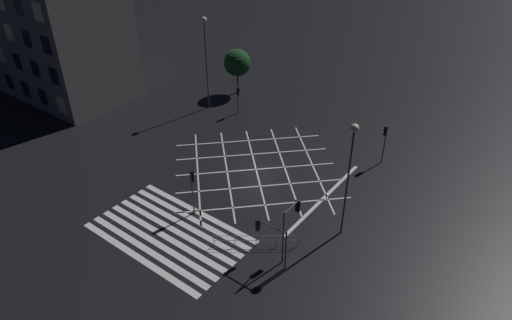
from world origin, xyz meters
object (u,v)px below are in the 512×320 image
traffic_light_ne_main (385,137)px  street_tree_near (237,63)px  traffic_light_se_cross (291,219)px  traffic_light_se_main (269,233)px  traffic_light_nw_main (238,94)px  street_lamp_west (205,41)px  street_lamp_east (351,155)px  traffic_light_median_south (192,183)px

traffic_light_ne_main → street_tree_near: (-20.69, 4.28, 1.07)m
traffic_light_se_cross → traffic_light_se_main: (-0.94, -1.32, -0.85)m
traffic_light_se_main → traffic_light_ne_main: bearing=-93.6°
traffic_light_se_cross → street_tree_near: size_ratio=0.83×
traffic_light_nw_main → street_tree_near: 5.90m
traffic_light_ne_main → traffic_light_se_main: 16.73m
traffic_light_se_main → street_tree_near: (-19.64, 20.97, 1.38)m
traffic_light_ne_main → street_lamp_west: 21.34m
traffic_light_ne_main → street_lamp_east: size_ratio=0.41×
traffic_light_median_south → traffic_light_se_main: traffic_light_median_south is taller
traffic_light_nw_main → traffic_light_ne_main: bearing=0.3°
street_lamp_east → street_lamp_west: 24.59m
street_lamp_west → traffic_light_se_main: bearing=-38.6°
traffic_light_nw_main → street_lamp_west: size_ratio=0.31×
traffic_light_se_main → street_lamp_east: bearing=-116.2°
traffic_light_se_cross → street_lamp_east: street_lamp_east is taller
street_lamp_east → traffic_light_se_cross: bearing=-113.0°
street_lamp_west → traffic_light_ne_main: bearing=2.7°
traffic_light_se_main → street_tree_near: size_ratio=0.61×
traffic_light_ne_main → traffic_light_se_cross: bearing=89.6°
traffic_light_median_south → street_lamp_east: (10.52, 4.88, 4.05)m
traffic_light_ne_main → traffic_light_se_main: traffic_light_ne_main is taller
traffic_light_ne_main → traffic_light_se_main: bearing=86.4°
traffic_light_se_cross → street_lamp_east: (1.83, 4.31, 3.65)m
traffic_light_se_main → street_lamp_west: size_ratio=0.32×
traffic_light_ne_main → street_lamp_west: size_ratio=0.37×
traffic_light_se_cross → traffic_light_se_main: 1.82m
traffic_light_ne_main → street_lamp_west: (-20.71, -0.99, 5.06)m
traffic_light_nw_main → traffic_light_se_cross: (16.93, -15.28, 0.99)m
traffic_light_nw_main → traffic_light_se_cross: traffic_light_se_cross is taller
traffic_light_nw_main → traffic_light_median_south: traffic_light_median_south is taller
traffic_light_se_cross → traffic_light_median_south: size_ratio=1.12×
street_lamp_east → street_lamp_west: size_ratio=0.90×
street_lamp_east → street_tree_near: size_ratio=1.71×
traffic_light_nw_main → traffic_light_ne_main: 17.05m
traffic_light_se_main → street_lamp_east: (2.76, 5.62, 4.50)m
traffic_light_nw_main → traffic_light_se_main: size_ratio=0.97×
traffic_light_ne_main → street_lamp_west: street_lamp_west is taller
street_lamp_east → traffic_light_median_south: bearing=-155.1°
traffic_light_se_main → traffic_light_se_cross: bearing=-125.4°
traffic_light_nw_main → traffic_light_median_south: bearing=-62.6°
traffic_light_nw_main → traffic_light_ne_main: (17.04, 0.10, 0.45)m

